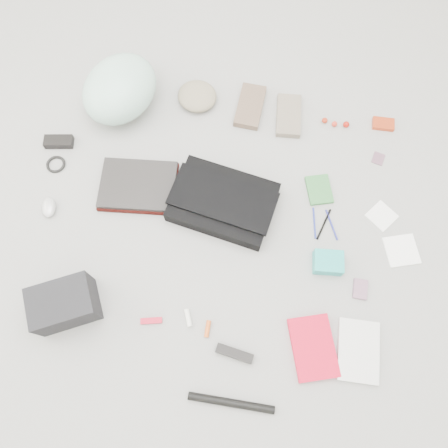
# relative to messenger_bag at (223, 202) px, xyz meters

# --- Properties ---
(ground_plane) EXTENTS (4.00, 4.00, 0.00)m
(ground_plane) POSITION_rel_messenger_bag_xyz_m (0.02, -0.10, -0.03)
(ground_plane) COLOR gray
(messenger_bag) EXTENTS (0.46, 0.37, 0.07)m
(messenger_bag) POSITION_rel_messenger_bag_xyz_m (0.00, 0.00, 0.00)
(messenger_bag) COLOR black
(messenger_bag) RESTS_ON ground_plane
(bag_flap) EXTENTS (0.46, 0.28, 0.01)m
(bag_flap) POSITION_rel_messenger_bag_xyz_m (0.00, 0.00, 0.04)
(bag_flap) COLOR black
(bag_flap) RESTS_ON messenger_bag
(laptop_sleeve) EXTENTS (0.34, 0.26, 0.02)m
(laptop_sleeve) POSITION_rel_messenger_bag_xyz_m (-0.37, 0.04, -0.02)
(laptop_sleeve) COLOR #330907
(laptop_sleeve) RESTS_ON ground_plane
(laptop) EXTENTS (0.33, 0.25, 0.02)m
(laptop) POSITION_rel_messenger_bag_xyz_m (-0.37, 0.04, -0.00)
(laptop) COLOR black
(laptop) RESTS_ON laptop_sleeve
(bike_helmet) EXTENTS (0.42, 0.46, 0.22)m
(bike_helmet) POSITION_rel_messenger_bag_xyz_m (-0.52, 0.45, 0.08)
(bike_helmet) COLOR #B1E5D5
(bike_helmet) RESTS_ON ground_plane
(beanie) EXTENTS (0.24, 0.23, 0.06)m
(beanie) POSITION_rel_messenger_bag_xyz_m (-0.18, 0.51, -0.00)
(beanie) COLOR gray
(beanie) RESTS_ON ground_plane
(mitten_left) EXTENTS (0.13, 0.23, 0.03)m
(mitten_left) POSITION_rel_messenger_bag_xyz_m (0.06, 0.50, -0.02)
(mitten_left) COLOR brown
(mitten_left) RESTS_ON ground_plane
(mitten_right) EXTENTS (0.12, 0.22, 0.03)m
(mitten_right) POSITION_rel_messenger_bag_xyz_m (0.24, 0.47, -0.02)
(mitten_right) COLOR gray
(mitten_right) RESTS_ON ground_plane
(power_brick) EXTENTS (0.13, 0.07, 0.03)m
(power_brick) POSITION_rel_messenger_bag_xyz_m (-0.76, 0.21, -0.02)
(power_brick) COLOR black
(power_brick) RESTS_ON ground_plane
(cable_coil) EXTENTS (0.11, 0.11, 0.01)m
(cable_coil) POSITION_rel_messenger_bag_xyz_m (-0.75, 0.10, -0.03)
(cable_coil) COLOR black
(cable_coil) RESTS_ON ground_plane
(mouse) EXTENTS (0.08, 0.10, 0.04)m
(mouse) POSITION_rel_messenger_bag_xyz_m (-0.72, -0.11, -0.02)
(mouse) COLOR #B6B6B9
(mouse) RESTS_ON ground_plane
(camera_bag) EXTENTS (0.28, 0.24, 0.15)m
(camera_bag) POSITION_rel_messenger_bag_xyz_m (-0.54, -0.50, 0.04)
(camera_bag) COLOR black
(camera_bag) RESTS_ON ground_plane
(multitool) EXTENTS (0.08, 0.04, 0.01)m
(multitool) POSITION_rel_messenger_bag_xyz_m (-0.21, -0.51, -0.03)
(multitool) COLOR red
(multitool) RESTS_ON ground_plane
(toiletry_tube_white) EXTENTS (0.04, 0.07, 0.02)m
(toiletry_tube_white) POSITION_rel_messenger_bag_xyz_m (-0.07, -0.49, -0.02)
(toiletry_tube_white) COLOR white
(toiletry_tube_white) RESTS_ON ground_plane
(toiletry_tube_orange) EXTENTS (0.02, 0.06, 0.02)m
(toiletry_tube_orange) POSITION_rel_messenger_bag_xyz_m (0.00, -0.52, -0.03)
(toiletry_tube_orange) COLOR #D0561C
(toiletry_tube_orange) RESTS_ON ground_plane
(u_lock) EXTENTS (0.15, 0.06, 0.03)m
(u_lock) POSITION_rel_messenger_bag_xyz_m (0.12, -0.59, -0.02)
(u_lock) COLOR black
(u_lock) RESTS_ON ground_plane
(bike_pump) EXTENTS (0.31, 0.04, 0.03)m
(bike_pump) POSITION_rel_messenger_bag_xyz_m (0.12, -0.77, -0.02)
(bike_pump) COLOR black
(bike_pump) RESTS_ON ground_plane
(book_red) EXTENTS (0.21, 0.27, 0.02)m
(book_red) POSITION_rel_messenger_bag_xyz_m (0.41, -0.54, -0.02)
(book_red) COLOR red
(book_red) RESTS_ON ground_plane
(book_white) EXTENTS (0.15, 0.23, 0.02)m
(book_white) POSITION_rel_messenger_bag_xyz_m (0.58, -0.53, -0.02)
(book_white) COLOR silver
(book_white) RESTS_ON ground_plane
(notepad) EXTENTS (0.13, 0.15, 0.02)m
(notepad) POSITION_rel_messenger_bag_xyz_m (0.40, 0.12, -0.03)
(notepad) COLOR #316F37
(notepad) RESTS_ON ground_plane
(pen_blue) EXTENTS (0.02, 0.14, 0.01)m
(pen_blue) POSITION_rel_messenger_bag_xyz_m (0.39, -0.03, -0.03)
(pen_blue) COLOR navy
(pen_blue) RESTS_ON ground_plane
(pen_black) EXTENTS (0.06, 0.14, 0.01)m
(pen_black) POSITION_rel_messenger_bag_xyz_m (0.43, -0.03, -0.03)
(pen_black) COLOR black
(pen_black) RESTS_ON ground_plane
(pen_navy) EXTENTS (0.06, 0.13, 0.01)m
(pen_navy) POSITION_rel_messenger_bag_xyz_m (0.46, -0.03, -0.03)
(pen_navy) COLOR navy
(pen_navy) RESTS_ON ground_plane
(accordion_wallet) EXTENTS (0.12, 0.10, 0.06)m
(accordion_wallet) POSITION_rel_messenger_bag_xyz_m (0.45, -0.20, -0.01)
(accordion_wallet) COLOR #20ACA9
(accordion_wallet) RESTS_ON ground_plane
(card_deck) EXTENTS (0.06, 0.08, 0.01)m
(card_deck) POSITION_rel_messenger_bag_xyz_m (0.58, -0.29, -0.03)
(card_deck) COLOR gray
(card_deck) RESTS_ON ground_plane
(napkin_top) EXTENTS (0.14, 0.14, 0.01)m
(napkin_top) POSITION_rel_messenger_bag_xyz_m (0.67, 0.03, -0.03)
(napkin_top) COLOR white
(napkin_top) RESTS_ON ground_plane
(napkin_bottom) EXTENTS (0.16, 0.16, 0.01)m
(napkin_bottom) POSITION_rel_messenger_bag_xyz_m (0.75, -0.11, -0.03)
(napkin_bottom) COLOR white
(napkin_bottom) RESTS_ON ground_plane
(lollipop_a) EXTENTS (0.03, 0.03, 0.03)m
(lollipop_a) POSITION_rel_messenger_bag_xyz_m (0.41, 0.47, -0.02)
(lollipop_a) COLOR #A22912
(lollipop_a) RESTS_ON ground_plane
(lollipop_b) EXTENTS (0.03, 0.03, 0.02)m
(lollipop_b) POSITION_rel_messenger_bag_xyz_m (0.45, 0.45, -0.02)
(lollipop_b) COLOR red
(lollipop_b) RESTS_ON ground_plane
(lollipop_c) EXTENTS (0.04, 0.04, 0.03)m
(lollipop_c) POSITION_rel_messenger_bag_xyz_m (0.50, 0.46, -0.02)
(lollipop_c) COLOR #A3140B
(lollipop_c) RESTS_ON ground_plane
(altoids_tin) EXTENTS (0.10, 0.06, 0.02)m
(altoids_tin) POSITION_rel_messenger_bag_xyz_m (0.67, 0.48, -0.02)
(altoids_tin) COLOR #A83516
(altoids_tin) RESTS_ON ground_plane
(stamp_sheet) EXTENTS (0.06, 0.07, 0.00)m
(stamp_sheet) POSITION_rel_messenger_bag_xyz_m (0.65, 0.31, -0.03)
(stamp_sheet) COLOR #744E62
(stamp_sheet) RESTS_ON ground_plane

